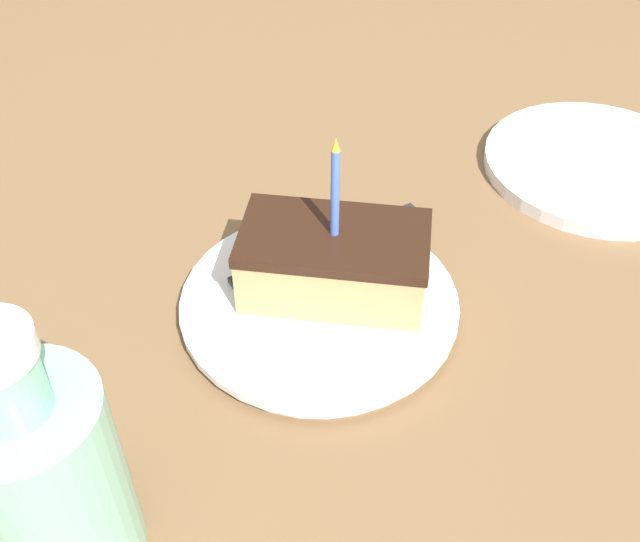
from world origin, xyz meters
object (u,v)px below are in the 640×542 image
(plate, at_px, (320,304))
(fork, at_px, (343,241))
(cake_slice, at_px, (334,261))
(bottle, at_px, (46,478))
(side_plate, at_px, (596,165))

(plate, bearing_deg, fork, 171.14)
(cake_slice, xyz_separation_m, bottle, (0.23, -0.13, 0.03))
(cake_slice, height_order, fork, cake_slice)
(side_plate, bearing_deg, bottle, -38.81)
(fork, height_order, side_plate, fork)
(plate, height_order, side_plate, plate)
(plate, bearing_deg, cake_slice, 144.49)
(cake_slice, distance_m, bottle, 0.26)
(plate, height_order, bottle, bottle)
(side_plate, bearing_deg, fork, -54.56)
(plate, height_order, cake_slice, cake_slice)
(plate, xyz_separation_m, bottle, (0.21, -0.12, 0.07))
(bottle, height_order, side_plate, bottle)
(cake_slice, bearing_deg, plate, -35.51)
(bottle, relative_size, side_plate, 0.85)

